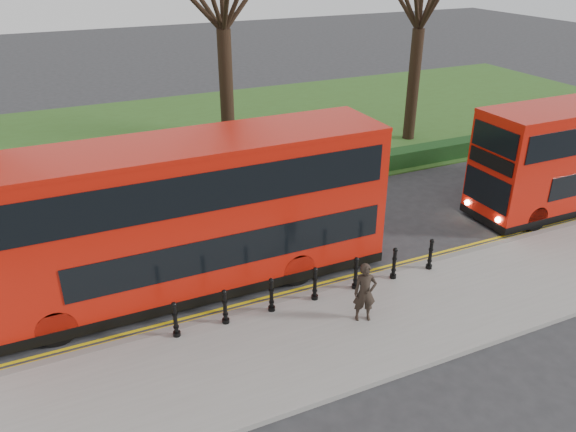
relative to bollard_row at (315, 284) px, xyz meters
name	(u,v)px	position (x,y,z in m)	size (l,w,h in m)	color
ground	(277,285)	(-0.61, 1.35, -0.65)	(120.00, 120.00, 0.00)	#28282B
pavement	(322,339)	(-0.61, -1.65, -0.58)	(60.00, 4.00, 0.15)	gray
kerb	(290,300)	(-0.61, 0.35, -0.58)	(60.00, 0.25, 0.16)	slate
grass_verge	(162,141)	(-0.61, 16.35, -0.62)	(60.00, 18.00, 0.06)	#2F521B
hedge	(209,192)	(-0.61, 8.15, -0.25)	(60.00, 0.90, 0.80)	black
yellow_line_outer	(286,296)	(-0.61, 0.65, -0.64)	(60.00, 0.10, 0.01)	yellow
yellow_line_inner	(283,293)	(-0.61, 0.85, -0.64)	(60.00, 0.10, 0.01)	yellow
bollard_row	(315,284)	(0.00, 0.00, 0.00)	(8.28, 0.15, 1.00)	black
bus_lead	(192,217)	(-2.83, 2.32, 1.67)	(11.58, 2.66, 4.61)	#B71509
pedestrian	(365,293)	(0.78, -1.40, 0.35)	(0.62, 0.41, 1.71)	black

